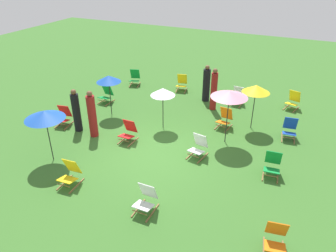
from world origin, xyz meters
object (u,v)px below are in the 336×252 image
(umbrella_1, at_px, (163,92))
(umbrella_2, at_px, (229,94))
(person_0, at_px, (92,115))
(person_3, at_px, (76,111))
(deckchair_3, at_px, (128,132))
(deckchair_13, at_px, (182,83))
(deckchair_6, at_px, (135,78))
(umbrella_3, at_px, (256,89))
(deckchair_9, at_px, (238,96))
(deckchair_0, at_px, (225,119))
(deckchair_11, at_px, (272,165))
(deckchair_4, at_px, (290,129))
(deckchair_2, at_px, (276,239))
(person_1, at_px, (214,90))
(person_2, at_px, (206,84))
(deckchair_8, at_px, (106,95))
(umbrella_0, at_px, (109,79))
(deckchair_10, at_px, (293,101))
(deckchair_5, at_px, (198,147))
(umbrella_4, at_px, (44,115))
(deckchair_12, at_px, (70,174))
(deckchair_7, at_px, (146,199))
(deckchair_1, at_px, (64,117))

(umbrella_1, relative_size, umbrella_2, 0.84)
(person_0, distance_m, person_3, 0.82)
(deckchair_3, bearing_deg, deckchair_13, 91.88)
(deckchair_6, xyz_separation_m, umbrella_3, (6.58, -2.20, 1.30))
(deckchair_9, relative_size, umbrella_1, 0.50)
(deckchair_0, bearing_deg, deckchair_11, -40.47)
(deckchair_4, xyz_separation_m, umbrella_3, (-1.45, 0.20, 1.30))
(umbrella_1, height_order, person_0, person_0)
(deckchair_3, xyz_separation_m, deckchair_4, (5.38, 2.69, 0.00))
(deckchair_2, xyz_separation_m, person_1, (-3.67, 6.85, 0.53))
(deckchair_9, distance_m, deckchair_13, 3.01)
(person_2, bearing_deg, person_1, 134.33)
(deckchair_8, height_order, deckchair_11, same)
(umbrella_0, bearing_deg, deckchair_10, 28.85)
(deckchair_11, bearing_deg, deckchair_4, 79.57)
(deckchair_3, distance_m, deckchair_5, 2.70)
(deckchair_11, bearing_deg, person_1, 123.80)
(person_3, bearing_deg, umbrella_4, -6.78)
(deckchair_3, distance_m, umbrella_4, 3.03)
(deckchair_12, height_order, umbrella_3, umbrella_3)
(deckchair_3, xyz_separation_m, person_0, (-1.39, -0.22, 0.50))
(deckchair_2, bearing_deg, deckchair_3, 144.09)
(deckchair_7, bearing_deg, deckchair_6, 121.97)
(deckchair_7, relative_size, deckchair_10, 0.97)
(deckchair_7, bearing_deg, deckchair_0, 83.79)
(deckchair_10, height_order, umbrella_3, umbrella_3)
(person_2, bearing_deg, umbrella_2, 126.11)
(deckchair_9, height_order, deckchair_13, same)
(umbrella_3, bearing_deg, deckchair_10, 63.46)
(deckchair_5, height_order, umbrella_2, umbrella_2)
(umbrella_2, bearing_deg, person_1, 116.87)
(deckchair_8, bearing_deg, deckchair_4, 1.69)
(deckchair_10, distance_m, umbrella_1, 6.13)
(deckchair_3, bearing_deg, deckchair_0, 41.29)
(deckchair_6, distance_m, person_2, 4.10)
(deckchair_2, relative_size, deckchair_6, 0.96)
(deckchair_7, xyz_separation_m, umbrella_3, (1.62, 5.85, 1.30))
(deckchair_0, bearing_deg, umbrella_0, -161.74)
(deckchair_8, height_order, deckchair_10, same)
(deckchair_2, xyz_separation_m, deckchair_5, (-2.98, 3.02, 0.00))
(deckchair_9, distance_m, person_3, 7.18)
(deckchair_3, bearing_deg, deckchair_8, 137.27)
(deckchair_1, height_order, deckchair_11, same)
(deckchair_9, relative_size, deckchair_10, 0.97)
(deckchair_0, relative_size, deckchair_13, 0.99)
(umbrella_0, height_order, person_0, person_0)
(deckchair_9, distance_m, deckchair_11, 5.38)
(deckchair_3, bearing_deg, umbrella_3, 37.03)
(person_3, bearing_deg, person_0, 61.99)
(deckchair_2, bearing_deg, deckchair_11, 91.22)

